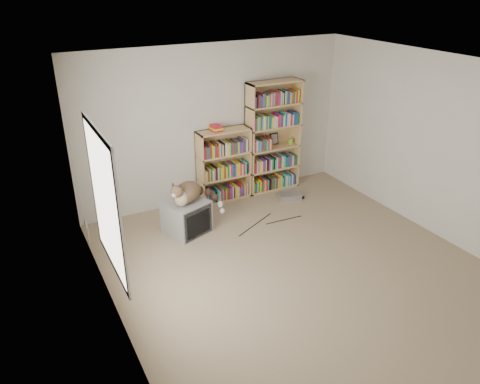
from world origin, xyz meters
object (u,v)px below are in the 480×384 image
crt_tv (186,217)px  bookcase_tall (272,139)px  bookcase_short (223,168)px  dvd_player (289,196)px  cat (192,194)px

crt_tv → bookcase_tall: bearing=2.2°
crt_tv → bookcase_tall: (1.90, 0.77, 0.64)m
crt_tv → bookcase_short: 1.28m
crt_tv → bookcase_tall: 2.15m
dvd_player → bookcase_short: bearing=168.8°
crt_tv → cat: cat is taller
cat → bookcase_tall: 1.97m
cat → bookcase_short: (0.87, 0.78, -0.05)m
bookcase_short → bookcase_tall: bearing=-0.0°
crt_tv → dvd_player: crt_tv is taller
dvd_player → cat: bearing=-154.9°
crt_tv → cat: 0.36m
cat → bookcase_tall: (1.79, 0.78, 0.29)m
bookcase_short → dvd_player: 1.20m
cat → dvd_player: 1.93m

